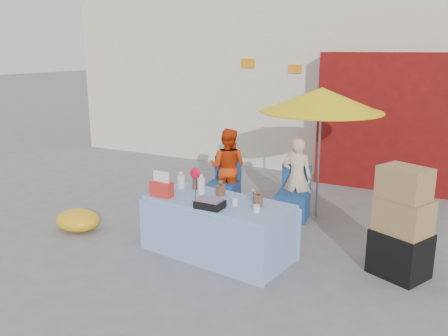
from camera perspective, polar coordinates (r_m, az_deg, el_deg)
The scene contains 10 objects.
ground at distance 6.76m, azimuth -4.34°, elevation -9.12°, with size 80.00×80.00×0.00m, color slate.
backdrop at distance 13.06m, azimuth 15.98°, elevation 15.59°, with size 14.00×8.00×7.80m.
market_table at distance 6.29m, azimuth -0.81°, elevation -7.06°, with size 2.07×1.17×1.19m.
chair_left at distance 8.16m, azimuth -0.01°, elevation -3.00°, with size 0.54×0.53×0.85m.
chair_right at distance 7.68m, azimuth 8.28°, elevation -4.26°, with size 0.54×0.53×0.85m.
vendor_orange at distance 8.16m, azimuth 0.45°, elevation 0.08°, with size 0.66×0.51×1.36m, color red.
vendor_beige at distance 7.69m, azimuth 8.74°, elevation -1.14°, with size 0.48×0.31×1.31m, color beige.
umbrella at distance 7.51m, azimuth 11.66°, elevation 7.97°, with size 1.90×1.90×2.09m.
box_stack at distance 6.02m, azimuth 20.62°, elevation -6.62°, with size 0.76×0.71×1.35m.
tarp_bundle at distance 7.50m, azimuth -17.17°, elevation -6.01°, with size 0.71×0.57×0.32m, color gold.
Camera 1 is at (3.34, -5.23, 2.68)m, focal length 38.00 mm.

